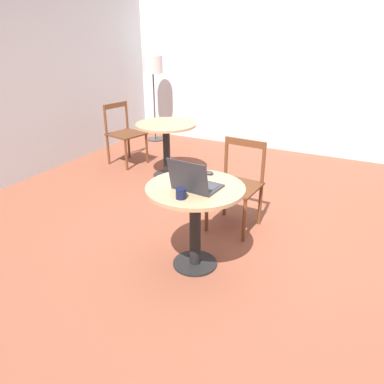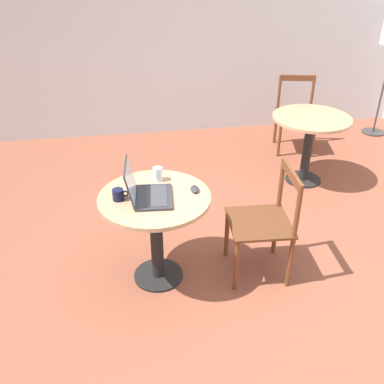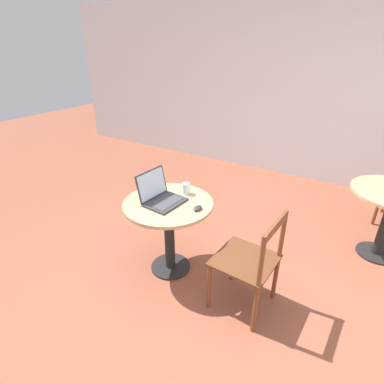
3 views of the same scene
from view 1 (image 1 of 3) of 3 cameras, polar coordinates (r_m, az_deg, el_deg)
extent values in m
plane|color=brown|center=(3.60, 7.27, -8.23)|extent=(16.00, 16.00, 0.00)
cube|color=silver|center=(6.23, 18.97, 17.52)|extent=(0.06, 9.40, 2.70)
cylinder|color=black|center=(3.33, 0.46, -10.77)|extent=(0.38, 0.38, 0.02)
cylinder|color=black|center=(3.14, 0.48, -5.45)|extent=(0.10, 0.10, 0.69)
cylinder|color=tan|center=(2.98, 0.50, 0.58)|extent=(0.80, 0.80, 0.03)
cylinder|color=black|center=(5.24, -3.78, 2.61)|extent=(0.38, 0.38, 0.02)
cylinder|color=black|center=(5.13, -3.89, 6.30)|extent=(0.10, 0.10, 0.69)
cylinder|color=tan|center=(5.03, -4.00, 10.20)|extent=(0.80, 0.80, 0.03)
cylinder|color=brown|center=(3.58, 7.96, -4.33)|extent=(0.04, 0.04, 0.45)
cylinder|color=brown|center=(3.74, 2.24, -2.86)|extent=(0.04, 0.04, 0.45)
cylinder|color=brown|center=(3.92, 10.33, -1.90)|extent=(0.04, 0.04, 0.45)
cylinder|color=brown|center=(4.06, 5.00, -0.64)|extent=(0.04, 0.04, 0.45)
cube|color=#562F1A|center=(3.72, 6.54, 0.86)|extent=(0.48, 0.48, 0.02)
cylinder|color=brown|center=(3.75, 10.83, 4.37)|extent=(0.04, 0.04, 0.42)
cylinder|color=brown|center=(3.90, 5.24, 5.44)|extent=(0.04, 0.04, 0.42)
cube|color=brown|center=(3.77, 8.13, 7.44)|extent=(0.05, 0.43, 0.07)
cylinder|color=brown|center=(5.72, -6.92, 6.57)|extent=(0.04, 0.04, 0.45)
cylinder|color=brown|center=(5.46, -10.00, 5.55)|extent=(0.04, 0.04, 0.45)
cylinder|color=brown|center=(6.01, -9.63, 7.26)|extent=(0.04, 0.04, 0.45)
cylinder|color=brown|center=(5.76, -12.67, 6.30)|extent=(0.04, 0.04, 0.45)
cube|color=#562F1A|center=(5.67, -9.97, 8.70)|extent=(0.54, 0.54, 0.02)
cylinder|color=brown|center=(5.90, -9.93, 11.49)|extent=(0.04, 0.04, 0.42)
cylinder|color=brown|center=(5.65, -13.08, 10.70)|extent=(0.04, 0.04, 0.42)
cube|color=brown|center=(5.74, -11.62, 12.81)|extent=(0.43, 0.12, 0.07)
cylinder|color=#333333|center=(7.00, -5.55, 8.01)|extent=(0.29, 0.29, 0.02)
cylinder|color=#333333|center=(6.87, -5.75, 12.76)|extent=(0.02, 0.02, 1.18)
cylinder|color=silver|center=(6.77, -6.01, 18.79)|extent=(0.33, 0.33, 0.29)
cube|color=#2D2D33|center=(2.96, 0.96, 0.86)|extent=(0.28, 0.36, 0.02)
cube|color=#38383D|center=(2.97, 1.16, 1.18)|extent=(0.16, 0.30, 0.00)
cube|color=#2D2D33|center=(2.79, -0.66, 2.35)|extent=(0.09, 0.34, 0.25)
cube|color=#9EB2C6|center=(2.79, -0.61, 2.40)|extent=(0.08, 0.32, 0.23)
ellipsoid|color=#2D2D33|center=(3.23, 2.48, 2.97)|extent=(0.06, 0.10, 0.03)
cylinder|color=#141938|center=(2.76, -1.69, -0.22)|extent=(0.08, 0.08, 0.08)
torus|color=#141938|center=(2.79, -1.18, 0.23)|extent=(0.05, 0.01, 0.05)
cylinder|color=silver|center=(3.10, -2.79, 2.79)|extent=(0.07, 0.07, 0.11)
camera|label=2|loc=(2.69, 63.14, 20.16)|focal=40.00mm
camera|label=3|loc=(3.91, 39.58, 20.46)|focal=28.00mm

